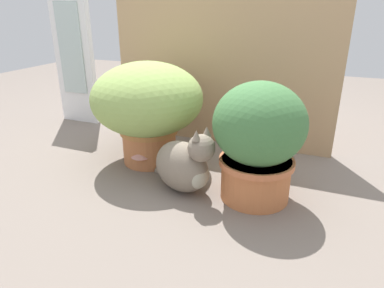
{
  "coord_description": "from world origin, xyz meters",
  "views": [
    {
      "loc": [
        0.62,
        -1.24,
        0.74
      ],
      "look_at": [
        0.09,
        0.05,
        0.18
      ],
      "focal_mm": 32.17,
      "sensor_mm": 36.0,
      "label": 1
    }
  ],
  "objects": [
    {
      "name": "mushroom_ornament_pink",
      "position": [
        -0.18,
        0.06,
        0.08
      ],
      "size": [
        0.09,
        0.09,
        0.11
      ],
      "color": "silver",
      "rests_on": "ground"
    },
    {
      "name": "cardboard_backdrop",
      "position": [
        0.05,
        0.57,
        0.39
      ],
      "size": [
        1.25,
        0.03,
        0.79
      ],
      "primitive_type": "cube",
      "color": "tan",
      "rests_on": "ground"
    },
    {
      "name": "window_panel_white",
      "position": [
        -0.95,
        0.58,
        0.44
      ],
      "size": [
        0.28,
        0.05,
        0.88
      ],
      "color": "white",
      "rests_on": "ground"
    },
    {
      "name": "grass_planter",
      "position": [
        -0.19,
        0.17,
        0.3
      ],
      "size": [
        0.54,
        0.54,
        0.5
      ],
      "color": "#B86C40",
      "rests_on": "ground"
    },
    {
      "name": "cat",
      "position": [
        0.1,
        -0.05,
        0.12
      ],
      "size": [
        0.36,
        0.26,
        0.32
      ],
      "color": "gray",
      "rests_on": "ground"
    },
    {
      "name": "leafy_planter",
      "position": [
        0.39,
        0.01,
        0.26
      ],
      "size": [
        0.36,
        0.36,
        0.48
      ],
      "color": "#C46F40",
      "rests_on": "ground"
    },
    {
      "name": "ground_plane",
      "position": [
        0.0,
        0.0,
        0.0
      ],
      "size": [
        6.0,
        6.0,
        0.0
      ],
      "primitive_type": "plane",
      "color": "slate"
    }
  ]
}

